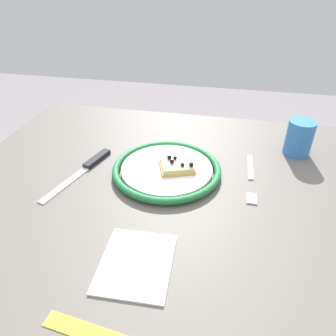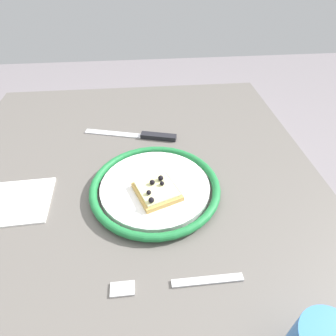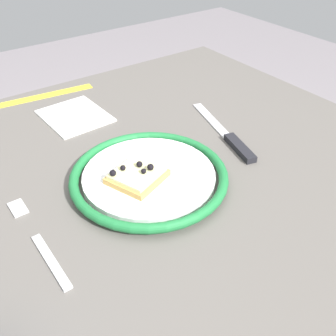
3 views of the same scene
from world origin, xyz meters
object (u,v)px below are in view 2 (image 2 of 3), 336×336
dining_table (136,230)px  pizza_slice_near (157,191)px  plate (155,187)px  napkin (13,202)px  knife (146,136)px  fork (176,284)px

dining_table → pizza_slice_near: size_ratio=10.28×
plate → napkin: (-0.01, 0.28, -0.01)m
pizza_slice_near → napkin: pizza_slice_near is taller
knife → napkin: size_ratio=1.66×
plate → fork: 0.20m
dining_table → plate: (0.02, -0.05, 0.10)m
plate → fork: bearing=-174.6°
plate → pizza_slice_near: 0.03m
plate → knife: bearing=3.3°
pizza_slice_near → knife: pizza_slice_near is taller
dining_table → knife: (0.22, -0.04, 0.10)m
plate → napkin: 0.28m
pizza_slice_near → knife: (0.22, 0.01, -0.02)m
dining_table → plate: 0.12m
plate → pizza_slice_near: pizza_slice_near is taller
fork → plate: bearing=5.4°
napkin → pizza_slice_near: bearing=-94.2°
plate → napkin: bearing=91.2°
napkin → knife: bearing=-52.8°
pizza_slice_near → knife: size_ratio=0.43×
dining_table → fork: bearing=-159.5°
knife → napkin: bearing=127.2°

